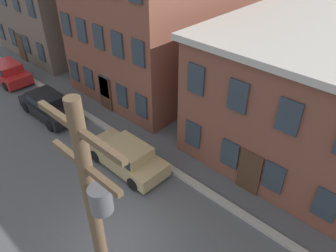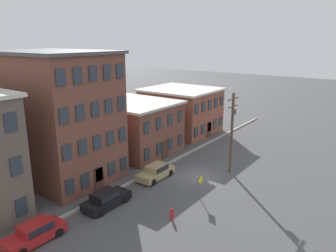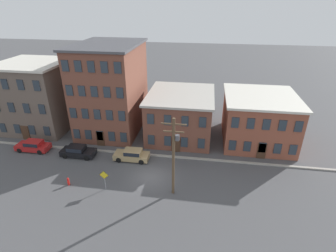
{
  "view_description": "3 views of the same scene",
  "coord_description": "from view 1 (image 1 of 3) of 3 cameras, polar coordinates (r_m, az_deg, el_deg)",
  "views": [
    {
      "loc": [
        6.99,
        -4.44,
        11.19
      ],
      "look_at": [
        -0.74,
        3.69,
        3.37
      ],
      "focal_mm": 35.0,
      "sensor_mm": 36.0,
      "label": 1
    },
    {
      "loc": [
        -27.79,
        -16.27,
        14.03
      ],
      "look_at": [
        -0.55,
        3.49,
        5.01
      ],
      "focal_mm": 35.0,
      "sensor_mm": 36.0,
      "label": 2
    },
    {
      "loc": [
        5.65,
        -23.87,
        18.55
      ],
      "look_at": [
        1.35,
        4.33,
        4.54
      ],
      "focal_mm": 28.0,
      "sensor_mm": 36.0,
      "label": 3
    }
  ],
  "objects": [
    {
      "name": "kerb_strip",
      "position": [
        15.88,
        4.01,
        -9.63
      ],
      "size": [
        56.0,
        0.36,
        0.16
      ],
      "primitive_type": "cube",
      "color": "#9E998E",
      "rests_on": "ground_plane"
    },
    {
      "name": "ground_plane",
      "position": [
        13.92,
        -8.78,
        -19.24
      ],
      "size": [
        200.0,
        200.0,
        0.0
      ],
      "primitive_type": "plane",
      "color": "#4C4C4F"
    },
    {
      "name": "car_black",
      "position": [
        21.51,
        -20.12,
        3.51
      ],
      "size": [
        4.4,
        1.92,
        1.43
      ],
      "color": "black",
      "rests_on": "ground_plane"
    },
    {
      "name": "apartment_far",
      "position": [
        18.16,
        23.61,
        5.73
      ],
      "size": [
        9.35,
        10.81,
        6.4
      ],
      "color": "brown",
      "rests_on": "ground_plane"
    },
    {
      "name": "utility_pole",
      "position": [
        7.8,
        -11.46,
        -20.21
      ],
      "size": [
        2.4,
        0.44,
        8.67
      ],
      "color": "brown",
      "rests_on": "ground_plane"
    },
    {
      "name": "car_red",
      "position": [
        27.14,
        -26.19,
        8.58
      ],
      "size": [
        4.4,
        1.92,
        1.43
      ],
      "color": "#B21E1E",
      "rests_on": "ground_plane"
    },
    {
      "name": "car_tan",
      "position": [
        16.38,
        -7.13,
        -5.05
      ],
      "size": [
        4.4,
        1.92,
        1.43
      ],
      "color": "tan",
      "rests_on": "ground_plane"
    }
  ]
}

